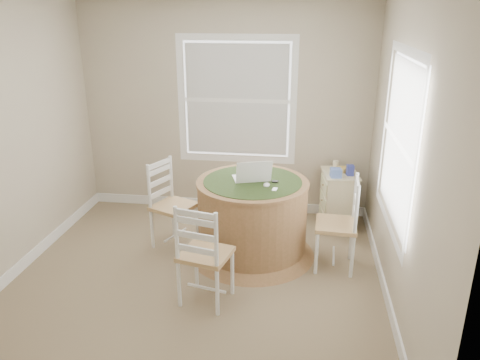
# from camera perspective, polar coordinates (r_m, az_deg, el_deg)

# --- Properties ---
(room) EXTENTS (3.64, 3.64, 2.64)m
(room) POSITION_cam_1_polar(r_m,az_deg,el_deg) (4.26, -3.32, 3.71)
(room) COLOR #867155
(room) RESTS_ON ground
(round_table) EXTENTS (1.34, 1.34, 0.84)m
(round_table) POSITION_cam_1_polar(r_m,az_deg,el_deg) (4.95, 1.51, -4.28)
(round_table) COLOR #976944
(round_table) RESTS_ON ground
(chair_left) EXTENTS (0.53, 0.54, 0.95)m
(chair_left) POSITION_cam_1_polar(r_m,az_deg,el_deg) (5.17, -8.06, -3.15)
(chair_left) COLOR white
(chair_left) RESTS_ON ground
(chair_near) EXTENTS (0.50, 0.48, 0.95)m
(chair_near) POSITION_cam_1_polar(r_m,az_deg,el_deg) (4.18, -4.23, -8.94)
(chair_near) COLOR white
(chair_near) RESTS_ON ground
(chair_right) EXTENTS (0.42, 0.44, 0.95)m
(chair_right) POSITION_cam_1_polar(r_m,az_deg,el_deg) (4.79, 11.63, -5.31)
(chair_right) COLOR white
(chair_right) RESTS_ON ground
(laptop) EXTENTS (0.44, 0.42, 0.25)m
(laptop) POSITION_cam_1_polar(r_m,az_deg,el_deg) (4.83, 1.45, 0.39)
(laptop) COLOR white
(laptop) RESTS_ON round_table
(mouse) EXTENTS (0.08, 0.11, 0.04)m
(mouse) POSITION_cam_1_polar(r_m,az_deg,el_deg) (4.68, 3.26, -0.60)
(mouse) COLOR white
(mouse) RESTS_ON round_table
(phone) EXTENTS (0.06, 0.10, 0.02)m
(phone) POSITION_cam_1_polar(r_m,az_deg,el_deg) (4.59, 4.25, -1.19)
(phone) COLOR #B7BABF
(phone) RESTS_ON round_table
(keys) EXTENTS (0.07, 0.06, 0.02)m
(keys) POSITION_cam_1_polar(r_m,az_deg,el_deg) (4.78, 4.31, -0.26)
(keys) COLOR black
(keys) RESTS_ON round_table
(corner_chest) EXTENTS (0.45, 0.57, 0.69)m
(corner_chest) POSITION_cam_1_polar(r_m,az_deg,el_deg) (5.73, 11.87, -2.38)
(corner_chest) COLOR beige
(corner_chest) RESTS_ON ground
(tissue_box) EXTENTS (0.13, 0.13, 0.10)m
(tissue_box) POSITION_cam_1_polar(r_m,az_deg,el_deg) (5.46, 11.67, 0.92)
(tissue_box) COLOR #5674C6
(tissue_box) RESTS_ON corner_chest
(box_yellow) EXTENTS (0.16, 0.12, 0.06)m
(box_yellow) POSITION_cam_1_polar(r_m,az_deg,el_deg) (5.62, 12.45, 1.23)
(box_yellow) COLOR gold
(box_yellow) RESTS_ON corner_chest
(box_blue) EXTENTS (0.09, 0.09, 0.12)m
(box_blue) POSITION_cam_1_polar(r_m,az_deg,el_deg) (5.54, 13.17, 1.20)
(box_blue) COLOR navy
(box_blue) RESTS_ON corner_chest
(cup_cream) EXTENTS (0.07, 0.07, 0.09)m
(cup_cream) POSITION_cam_1_polar(r_m,az_deg,el_deg) (5.73, 11.66, 1.80)
(cup_cream) COLOR beige
(cup_cream) RESTS_ON corner_chest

